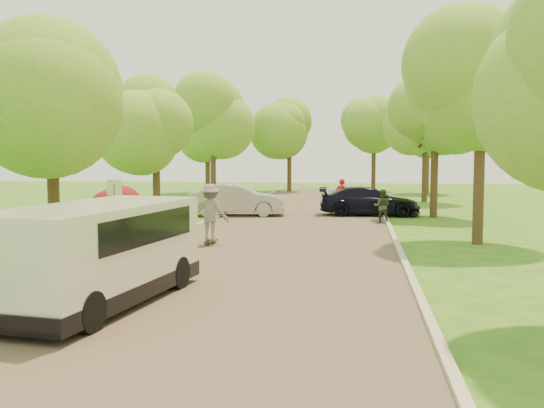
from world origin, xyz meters
The scene contains 23 objects.
ground centered at (0.00, 0.00, 0.00)m, with size 100.00×100.00×0.00m, color #2C6618.
road centered at (0.00, 8.00, 0.01)m, with size 8.00×60.00×0.01m, color #4C4438.
curb_left centered at (-4.05, 8.00, 0.06)m, with size 0.18×60.00×0.12m, color #B2AD9E.
curb_right centered at (4.05, 8.00, 0.06)m, with size 0.18×60.00×0.12m, color #B2AD9E.
street_sign centered at (-5.80, 4.00, 1.56)m, with size 0.55×0.06×2.17m.
red_shrub centered at (-6.30, 5.50, 1.10)m, with size 1.70×1.70×1.95m.
tree_l_mida centered at (-6.30, 1.00, 5.17)m, with size 4.71×4.60×7.39m.
tree_l_midb centered at (-6.81, 12.00, 4.59)m, with size 4.30×4.20×6.62m.
tree_l_far centered at (-6.39, 22.00, 5.47)m, with size 4.92×4.80×7.79m.
tree_r_mida centered at (7.02, 5.00, 5.54)m, with size 5.13×5.00×7.95m.
tree_r_midb centered at (6.60, 14.00, 4.88)m, with size 4.51×4.40×7.01m.
tree_r_far centered at (7.23, 24.00, 5.83)m, with size 5.33×5.20×8.34m.
tree_bg_a centered at (-8.78, 30.00, 5.31)m, with size 5.12×5.00×7.72m.
tree_bg_b centered at (8.22, 32.00, 5.54)m, with size 5.12×5.00×7.95m.
tree_bg_c centered at (-2.79, 34.00, 5.02)m, with size 4.92×4.80×7.33m.
tree_bg_d centered at (4.22, 36.00, 5.31)m, with size 5.12×5.00×7.72m.
minivan centered at (-2.49, -4.78, 1.08)m, with size 2.89×5.76×2.05m.
silver_sedan centered at (-3.30, 13.42, 0.79)m, with size 1.67×4.80×1.58m, color #9D9DA1.
dark_sedan centered at (3.30, 14.40, 0.73)m, with size 2.03×5.01×1.45m, color black.
longboard centered at (-2.24, 3.64, 0.11)m, with size 0.30×1.01×0.12m.
skateboarder centered at (-2.24, 3.64, 1.10)m, with size 1.26×0.72×1.95m, color slate.
person_striped centered at (1.84, 15.99, 0.90)m, with size 0.65×0.43×1.79m, color red.
person_olive centered at (3.80, 11.11, 0.76)m, with size 0.74×0.57×1.51m, color #2D351F.
Camera 1 is at (2.75, -16.35, 3.05)m, focal length 40.00 mm.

